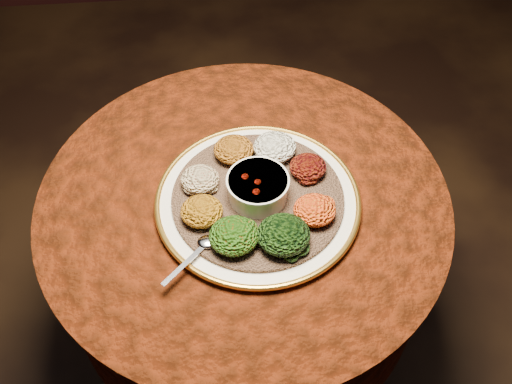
{
  "coord_description": "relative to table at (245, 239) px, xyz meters",
  "views": [
    {
      "loc": [
        -0.05,
        -0.82,
        1.77
      ],
      "look_at": [
        0.03,
        -0.01,
        0.76
      ],
      "focal_mm": 40.0,
      "sensor_mm": 36.0,
      "label": 1
    }
  ],
  "objects": [
    {
      "name": "portion_ayib",
      "position": [
        0.08,
        0.1,
        0.23
      ],
      "size": [
        0.1,
        0.1,
        0.05
      ],
      "primitive_type": "ellipsoid",
      "color": "white",
      "rests_on": "injera"
    },
    {
      "name": "portion_tikil",
      "position": [
        0.15,
        -0.09,
        0.23
      ],
      "size": [
        0.09,
        0.09,
        0.04
      ],
      "primitive_type": "ellipsoid",
      "color": "#CD9511",
      "rests_on": "injera"
    },
    {
      "name": "portion_mixveg",
      "position": [
        -0.03,
        -0.15,
        0.23
      ],
      "size": [
        0.11,
        0.1,
        0.05
      ],
      "primitive_type": "ellipsoid",
      "color": "maroon",
      "rests_on": "injera"
    },
    {
      "name": "stew_bowl",
      "position": [
        0.03,
        -0.03,
        0.24
      ],
      "size": [
        0.14,
        0.14,
        0.06
      ],
      "color": "silver",
      "rests_on": "injera"
    },
    {
      "name": "portion_gomen",
      "position": [
        0.07,
        -0.16,
        0.24
      ],
      "size": [
        0.11,
        0.11,
        0.05
      ],
      "primitive_type": "ellipsoid",
      "color": "black",
      "rests_on": "injera"
    },
    {
      "name": "portion_timatim",
      "position": [
        -0.1,
        0.02,
        0.23
      ],
      "size": [
        0.09,
        0.08,
        0.04
      ],
      "primitive_type": "ellipsoid",
      "color": "maroon",
      "rests_on": "injera"
    },
    {
      "name": "table",
      "position": [
        0.0,
        0.0,
        0.0
      ],
      "size": [
        0.96,
        0.96,
        0.73
      ],
      "color": "black",
      "rests_on": "ground"
    },
    {
      "name": "portion_kitfo",
      "position": [
        0.15,
        0.03,
        0.23
      ],
      "size": [
        0.09,
        0.08,
        0.04
      ],
      "primitive_type": "ellipsoid",
      "color": "black",
      "rests_on": "injera"
    },
    {
      "name": "portion_kik",
      "position": [
        -0.1,
        -0.08,
        0.23
      ],
      "size": [
        0.09,
        0.09,
        0.04
      ],
      "primitive_type": "ellipsoid",
      "color": "#99600D",
      "rests_on": "injera"
    },
    {
      "name": "portion_shiro",
      "position": [
        -0.01,
        0.1,
        0.23
      ],
      "size": [
        0.1,
        0.09,
        0.05
      ],
      "primitive_type": "ellipsoid",
      "color": "#964E12",
      "rests_on": "injera"
    },
    {
      "name": "platter",
      "position": [
        0.03,
        -0.03,
        0.19
      ],
      "size": [
        0.47,
        0.47,
        0.02
      ],
      "rotation": [
        0.0,
        0.0,
        -0.06
      ],
      "color": "silver",
      "rests_on": "table"
    },
    {
      "name": "spoon",
      "position": [
        -0.09,
        -0.15,
        0.21
      ],
      "size": [
        0.12,
        0.12,
        0.01
      ],
      "rotation": [
        0.0,
        0.0,
        -2.35
      ],
      "color": "silver",
      "rests_on": "injera"
    },
    {
      "name": "injera",
      "position": [
        0.03,
        -0.03,
        0.2
      ],
      "size": [
        0.5,
        0.5,
        0.01
      ],
      "primitive_type": "cylinder",
      "rotation": [
        0.0,
        0.0,
        0.34
      ],
      "color": "brown",
      "rests_on": "platter"
    }
  ]
}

